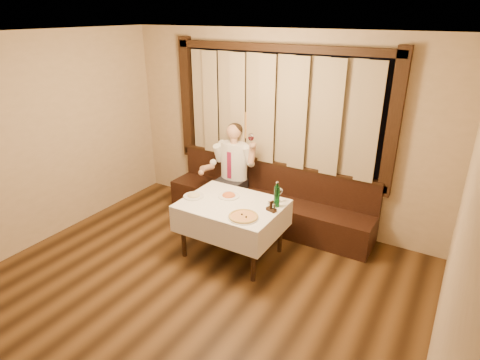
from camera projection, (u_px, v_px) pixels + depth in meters
The scene contains 10 objects.
room at pixel (195, 166), 4.23m from camera, with size 5.01×6.01×2.81m.
banquette at pixel (268, 204), 6.08m from camera, with size 3.20×0.61×0.94m.
dining_table at pixel (232, 210), 5.14m from camera, with size 1.27×0.97×0.76m.
pizza at pixel (243, 217), 4.72m from camera, with size 0.37×0.37×0.04m.
pasta_red at pixel (229, 194), 5.25m from camera, with size 0.28×0.28×0.10m.
pasta_cream at pixel (194, 194), 5.25m from camera, with size 0.27×0.27×0.09m.
green_bottle at pixel (277, 196), 4.95m from camera, with size 0.07×0.07×0.33m.
table_wine_glass at pixel (280, 192), 5.07m from camera, with size 0.07×0.07×0.20m.
cruet_caddy at pixel (271, 208), 4.87m from camera, with size 0.14×0.09×0.13m.
seated_man at pixel (232, 165), 6.07m from camera, with size 0.83×0.62×1.48m.
Camera 1 is at (2.41, -2.19, 3.02)m, focal length 30.00 mm.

